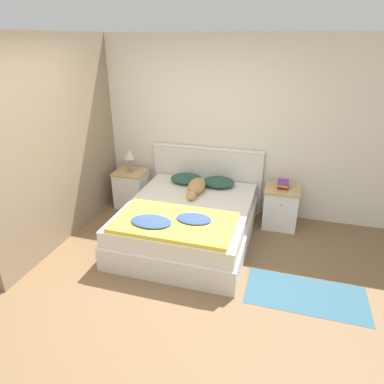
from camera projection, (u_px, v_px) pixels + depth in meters
name	position (u px, v px, depth m)	size (l,w,h in m)	color
ground_plane	(156.00, 289.00, 3.70)	(16.00, 16.00, 0.00)	brown
wall_back	(207.00, 127.00, 5.03)	(9.00, 0.06, 2.55)	silver
wall_side_left	(71.00, 138.00, 4.48)	(0.06, 3.10, 2.55)	gray
bed	(188.00, 222.00, 4.52)	(1.61, 1.94, 0.51)	silver
headboard	(207.00, 177.00, 5.27)	(1.69, 0.06, 1.00)	silver
nightstand_left	(132.00, 188.00, 5.43)	(0.48, 0.46, 0.58)	white
nightstand_right	(281.00, 207.00, 4.83)	(0.48, 0.46, 0.58)	white
pillow_left	(186.00, 178.00, 5.08)	(0.47, 0.38, 0.11)	#284C3D
pillow_right	(218.00, 182.00, 4.96)	(0.47, 0.38, 0.11)	#284C3D
quilt	(174.00, 222.00, 3.94)	(1.38, 0.81, 0.09)	yellow
dog	(196.00, 187.00, 4.71)	(0.23, 0.63, 0.19)	tan
book_stack	(283.00, 184.00, 4.72)	(0.16, 0.23, 0.09)	#AD2D28
table_lamp	(129.00, 155.00, 5.20)	(0.19, 0.19, 0.35)	#9E7A4C
rug	(306.00, 295.00, 3.61)	(1.25, 0.61, 0.00)	#335B70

